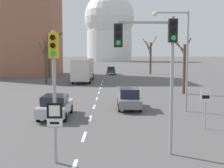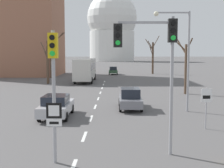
# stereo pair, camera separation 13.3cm
# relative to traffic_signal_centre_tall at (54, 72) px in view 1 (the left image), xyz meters

# --- Properties ---
(lane_stripe_0) EXTENTS (0.16, 2.00, 0.01)m
(lane_stripe_0) POSITION_rel_traffic_signal_centre_tall_xyz_m (0.78, -0.62, -3.59)
(lane_stripe_0) COLOR silver
(lane_stripe_0) RESTS_ON ground_plane
(lane_stripe_1) EXTENTS (0.16, 2.00, 0.01)m
(lane_stripe_1) POSITION_rel_traffic_signal_centre_tall_xyz_m (0.78, 3.88, -3.59)
(lane_stripe_1) COLOR silver
(lane_stripe_1) RESTS_ON ground_plane
(lane_stripe_2) EXTENTS (0.16, 2.00, 0.01)m
(lane_stripe_2) POSITION_rel_traffic_signal_centre_tall_xyz_m (0.78, 8.38, -3.59)
(lane_stripe_2) COLOR silver
(lane_stripe_2) RESTS_ON ground_plane
(lane_stripe_3) EXTENTS (0.16, 2.00, 0.01)m
(lane_stripe_3) POSITION_rel_traffic_signal_centre_tall_xyz_m (0.78, 12.88, -3.59)
(lane_stripe_3) COLOR silver
(lane_stripe_3) RESTS_ON ground_plane
(lane_stripe_4) EXTENTS (0.16, 2.00, 0.01)m
(lane_stripe_4) POSITION_rel_traffic_signal_centre_tall_xyz_m (0.78, 17.38, -3.59)
(lane_stripe_4) COLOR silver
(lane_stripe_4) RESTS_ON ground_plane
(lane_stripe_5) EXTENTS (0.16, 2.00, 0.01)m
(lane_stripe_5) POSITION_rel_traffic_signal_centre_tall_xyz_m (0.78, 21.88, -3.59)
(lane_stripe_5) COLOR silver
(lane_stripe_5) RESTS_ON ground_plane
(lane_stripe_6) EXTENTS (0.16, 2.00, 0.01)m
(lane_stripe_6) POSITION_rel_traffic_signal_centre_tall_xyz_m (0.78, 26.38, -3.59)
(lane_stripe_6) COLOR silver
(lane_stripe_6) RESTS_ON ground_plane
(lane_stripe_7) EXTENTS (0.16, 2.00, 0.01)m
(lane_stripe_7) POSITION_rel_traffic_signal_centre_tall_xyz_m (0.78, 30.88, -3.59)
(lane_stripe_7) COLOR silver
(lane_stripe_7) RESTS_ON ground_plane
(lane_stripe_8) EXTENTS (0.16, 2.00, 0.01)m
(lane_stripe_8) POSITION_rel_traffic_signal_centre_tall_xyz_m (0.78, 35.38, -3.59)
(lane_stripe_8) COLOR silver
(lane_stripe_8) RESTS_ON ground_plane
(traffic_signal_centre_tall) EXTENTS (0.36, 0.34, 5.17)m
(traffic_signal_centre_tall) POSITION_rel_traffic_signal_centre_tall_xyz_m (0.00, 0.00, 0.00)
(traffic_signal_centre_tall) COLOR #9E9EA3
(traffic_signal_centre_tall) RESTS_ON ground_plane
(traffic_signal_near_right) EXTENTS (2.61, 0.34, 5.80)m
(traffic_signal_near_right) POSITION_rel_traffic_signal_centre_tall_xyz_m (3.97, 1.03, 0.82)
(traffic_signal_near_right) COLOR #9E9EA3
(traffic_signal_near_right) RESTS_ON ground_plane
(route_sign_post) EXTENTS (0.60, 0.08, 2.44)m
(route_sign_post) POSITION_rel_traffic_signal_centre_tall_xyz_m (0.00, -0.05, -1.94)
(route_sign_post) COLOR #9E9EA3
(route_sign_post) RESTS_ON ground_plane
(speed_limit_sign) EXTENTS (0.60, 0.08, 2.36)m
(speed_limit_sign) POSITION_rel_traffic_signal_centre_tall_xyz_m (7.52, 5.55, -2.00)
(speed_limit_sign) COLOR #9E9EA3
(speed_limit_sign) RESTS_ON ground_plane
(street_lamp_right) EXTENTS (2.65, 0.36, 7.31)m
(street_lamp_right) POSITION_rel_traffic_signal_centre_tall_xyz_m (7.18, 10.93, 1.02)
(street_lamp_right) COLOR #9E9EA3
(street_lamp_right) RESTS_ON ground_plane
(sedan_near_left) EXTENTS (1.78, 4.16, 1.61)m
(sedan_near_left) POSITION_rel_traffic_signal_centre_tall_xyz_m (2.03, 51.50, -2.78)
(sedan_near_left) COLOR #2D4C33
(sedan_near_left) RESTS_ON ground_plane
(sedan_near_right) EXTENTS (1.90, 4.60, 1.51)m
(sedan_near_right) POSITION_rel_traffic_signal_centre_tall_xyz_m (-1.58, 8.79, -2.83)
(sedan_near_right) COLOR #B7B7BC
(sedan_near_right) RESTS_ON ground_plane
(sedan_mid_centre) EXTENTS (1.74, 4.48, 1.62)m
(sedan_mid_centre) POSITION_rel_traffic_signal_centre_tall_xyz_m (3.54, 12.02, -2.80)
(sedan_mid_centre) COLOR slate
(sedan_mid_centre) RESTS_ON ground_plane
(city_bus) EXTENTS (2.66, 10.80, 3.48)m
(city_bus) POSITION_rel_traffic_signal_centre_tall_xyz_m (-2.12, 35.02, -1.55)
(city_bus) COLOR beige
(city_bus) RESTS_ON ground_plane
(bare_tree_left_near) EXTENTS (4.18, 1.71, 8.32)m
(bare_tree_left_near) POSITION_rel_traffic_signal_centre_tall_xyz_m (-8.71, 42.46, 0.83)
(bare_tree_left_near) COLOR brown
(bare_tree_left_near) RESTS_ON ground_plane
(bare_tree_right_near) EXTENTS (1.45, 3.31, 6.06)m
(bare_tree_right_near) POSITION_rel_traffic_signal_centre_tall_xyz_m (9.84, 20.97, -0.63)
(bare_tree_right_near) COLOR brown
(bare_tree_right_near) RESTS_ON ground_plane
(bare_tree_left_far) EXTENTS (2.14, 3.45, 6.44)m
(bare_tree_left_far) POSITION_rel_traffic_signal_centre_tall_xyz_m (-7.18, 32.15, -0.41)
(bare_tree_left_far) COLOR brown
(bare_tree_left_far) RESTS_ON ground_plane
(bare_tree_right_far) EXTENTS (2.94, 2.71, 7.96)m
(bare_tree_right_far) POSITION_rel_traffic_signal_centre_tall_xyz_m (10.23, 53.27, 0.12)
(bare_tree_right_far) COLOR brown
(bare_tree_right_far) RESTS_ON ground_plane
(capitol_dome) EXTENTS (26.96, 26.96, 38.09)m
(capitol_dome) POSITION_rel_traffic_signal_centre_tall_xyz_m (0.78, 159.25, 14.95)
(capitol_dome) COLOR silver
(capitol_dome) RESTS_ON ground_plane
(apartment_block_left) EXTENTS (18.00, 14.00, 21.63)m
(apartment_block_left) POSITION_rel_traffic_signal_centre_tall_xyz_m (-17.57, 49.73, 7.22)
(apartment_block_left) COLOR #9E664C
(apartment_block_left) RESTS_ON ground_plane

